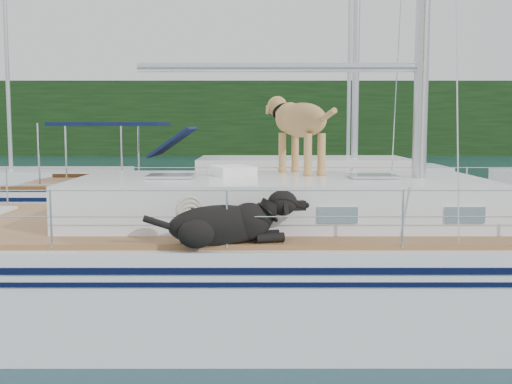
{
  "coord_description": "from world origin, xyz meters",
  "views": [
    {
      "loc": [
        0.49,
        -8.24,
        2.49
      ],
      "look_at": [
        0.5,
        0.2,
        1.6
      ],
      "focal_mm": 45.0,
      "sensor_mm": 36.0,
      "label": 1
    }
  ],
  "objects": [
    {
      "name": "tree_line",
      "position": [
        0.0,
        45.0,
        3.0
      ],
      "size": [
        90.0,
        3.0,
        6.0
      ],
      "primitive_type": "cube",
      "color": "black",
      "rests_on": "ground"
    },
    {
      "name": "main_sailboat",
      "position": [
        0.1,
        0.0,
        0.69
      ],
      "size": [
        12.0,
        4.0,
        14.01
      ],
      "color": "white",
      "rests_on": "ground"
    },
    {
      "name": "bg_boat_center",
      "position": [
        4.0,
        16.0,
        0.45
      ],
      "size": [
        7.2,
        3.0,
        11.65
      ],
      "color": "white",
      "rests_on": "ground"
    },
    {
      "name": "shore_bank",
      "position": [
        0.0,
        46.2,
        0.6
      ],
      "size": [
        92.0,
        1.0,
        1.2
      ],
      "primitive_type": "cube",
      "color": "#595147",
      "rests_on": "ground"
    },
    {
      "name": "ground",
      "position": [
        0.0,
        0.0,
        0.0
      ],
      "size": [
        120.0,
        120.0,
        0.0
      ],
      "primitive_type": "plane",
      "color": "black",
      "rests_on": "ground"
    },
    {
      "name": "bg_boat_west",
      "position": [
        -8.0,
        14.0,
        0.45
      ],
      "size": [
        8.0,
        3.0,
        11.65
      ],
      "color": "white",
      "rests_on": "ground"
    },
    {
      "name": "neighbor_sailboat",
      "position": [
        0.51,
        6.66,
        0.63
      ],
      "size": [
        11.0,
        3.5,
        13.3
      ],
      "color": "white",
      "rests_on": "ground"
    }
  ]
}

